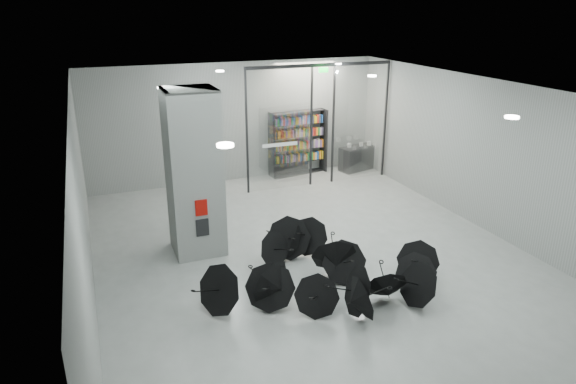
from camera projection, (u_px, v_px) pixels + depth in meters
name	position (u px, v px, depth m)	size (l,w,h in m)	color
room	(327.00, 149.00, 11.07)	(14.00, 14.02, 4.01)	gray
column	(194.00, 173.00, 12.24)	(1.20, 1.20, 4.00)	slate
fire_cabinet	(201.00, 208.00, 11.92)	(0.28, 0.04, 0.38)	#A50A07
info_panel	(203.00, 228.00, 12.09)	(0.30, 0.03, 0.42)	black
exit_sign	(323.00, 70.00, 16.19)	(0.30, 0.06, 0.15)	#0CE533
glass_partition	(319.00, 120.00, 16.92)	(5.06, 0.08, 4.00)	silver
bookshelf	(298.00, 143.00, 18.30)	(2.06, 0.41, 2.27)	black
shop_counter	(358.00, 158.00, 19.01)	(1.45, 0.58, 0.87)	black
umbrella_cluster	(325.00, 275.00, 11.09)	(5.76, 4.30, 1.27)	black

